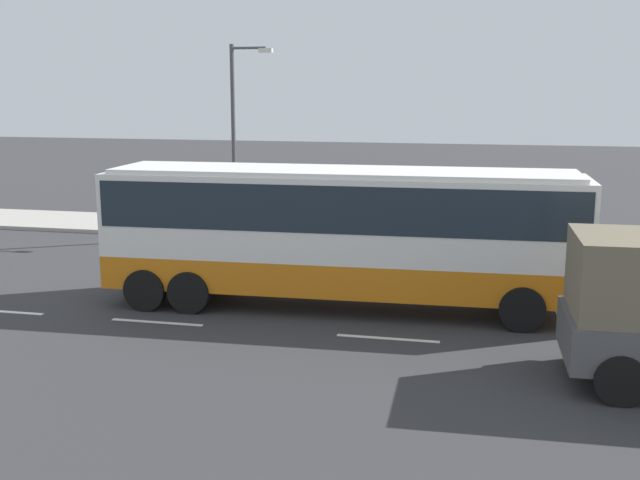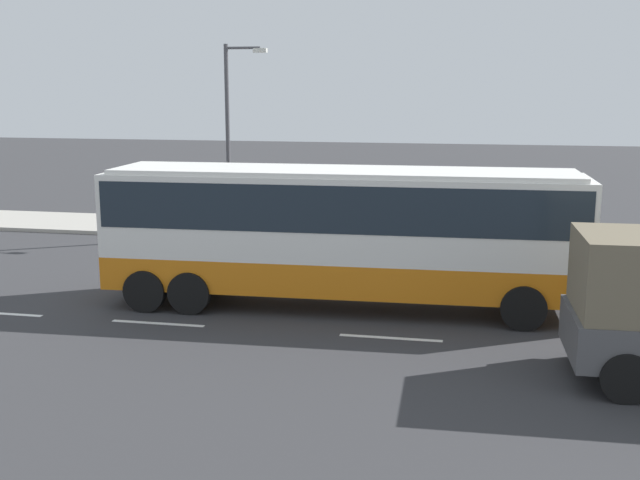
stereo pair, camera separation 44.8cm
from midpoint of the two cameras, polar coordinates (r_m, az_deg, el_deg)
The scene contains 5 objects.
ground_plane at distance 21.52m, azimuth -1.02°, elevation -4.30°, with size 120.00×120.00×0.00m, color #333335.
sidewalk_curb at distance 30.57m, azimuth 2.78°, elevation 0.49°, with size 80.00×4.00×0.15m, color #A8A399.
coach_bus at distance 20.18m, azimuth 0.97°, elevation 1.26°, with size 12.41×3.13×3.66m.
pedestrian_near_curb at distance 30.23m, azimuth 12.42°, elevation 1.98°, with size 0.32×0.32×1.57m.
street_lamp at distance 29.99m, azimuth -6.92°, elevation 8.21°, with size 1.66×0.24×7.14m.
Camera 2 is at (4.24, -20.30, 5.75)m, focal length 43.71 mm.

